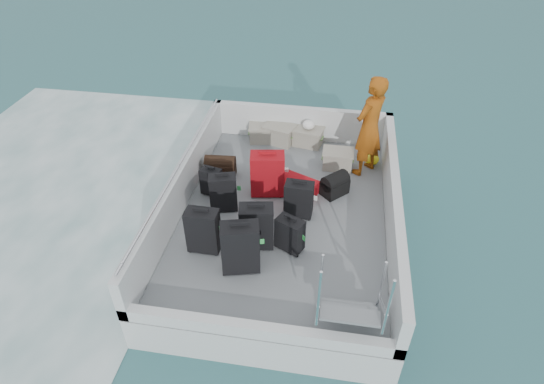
{
  "coord_description": "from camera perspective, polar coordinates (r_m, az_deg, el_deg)",
  "views": [
    {
      "loc": [
        0.73,
        -5.77,
        5.5
      ],
      "look_at": [
        -0.2,
        0.01,
        1.0
      ],
      "focal_mm": 30.0,
      "sensor_mm": 36.0,
      "label": 1
    }
  ],
  "objects": [
    {
      "name": "deck_fittings",
      "position": [
        7.08,
        3.98,
        -2.12
      ],
      "size": [
        3.6,
        5.0,
        0.9
      ],
      "color": "silver",
      "rests_on": "deck"
    },
    {
      "name": "deck",
      "position": [
        7.6,
        1.51,
        -2.55
      ],
      "size": [
        3.3,
        4.7,
        0.02
      ],
      "primitive_type": "cube",
      "color": "slate",
      "rests_on": "ferry_hull"
    },
    {
      "name": "wake_foam",
      "position": [
        9.7,
        -27.91,
        -2.1
      ],
      "size": [
        10.0,
        10.0,
        0.0
      ],
      "primitive_type": "plane",
      "color": "white",
      "rests_on": "ground"
    },
    {
      "name": "duffel_1",
      "position": [
        8.27,
        -0.42,
        2.74
      ],
      "size": [
        0.54,
        0.53,
        0.32
      ],
      "primitive_type": null,
      "rotation": [
        0.0,
        0.0,
        -0.76
      ],
      "color": "black",
      "rests_on": "deck"
    },
    {
      "name": "crate_3",
      "position": [
        8.65,
        8.23,
        4.02
      ],
      "size": [
        0.54,
        0.37,
        0.32
      ],
      "primitive_type": "cube",
      "rotation": [
        0.0,
        0.0,
        0.0
      ],
      "color": "#9B9687",
      "rests_on": "deck"
    },
    {
      "name": "passenger",
      "position": [
        8.23,
        12.13,
        8.0
      ],
      "size": [
        0.78,
        0.82,
        1.87
      ],
      "primitive_type": "imported",
      "rotation": [
        0.0,
        0.0,
        -2.24
      ],
      "color": "#D26313",
      "rests_on": "deck"
    },
    {
      "name": "white_bag",
      "position": [
        9.15,
        4.61,
        8.25
      ],
      "size": [
        0.24,
        0.24,
        0.18
      ],
      "primitive_type": "ellipsoid",
      "color": "white",
      "rests_on": "crate_2"
    },
    {
      "name": "ground",
      "position": [
        8.0,
        1.44,
        -5.89
      ],
      "size": [
        160.0,
        160.0,
        0.0
      ],
      "primitive_type": "plane",
      "color": "#154B4A",
      "rests_on": "ground"
    },
    {
      "name": "crate_2",
      "position": [
        9.28,
        4.53,
        6.86
      ],
      "size": [
        0.61,
        0.48,
        0.33
      ],
      "primitive_type": "cube",
      "rotation": [
        0.0,
        0.0,
        -0.18
      ],
      "color": "#9B9687",
      "rests_on": "deck"
    },
    {
      "name": "suitcase_0",
      "position": [
        6.76,
        -8.63,
        -4.88
      ],
      "size": [
        0.48,
        0.27,
        0.73
      ],
      "primitive_type": "cube",
      "rotation": [
        0.0,
        0.0,
        -0.01
      ],
      "color": "black",
      "rests_on": "deck"
    },
    {
      "name": "crate_0",
      "position": [
        9.38,
        -1.14,
        7.31
      ],
      "size": [
        0.58,
        0.44,
        0.32
      ],
      "primitive_type": "cube",
      "rotation": [
        0.0,
        0.0,
        0.14
      ],
      "color": "#9B9687",
      "rests_on": "deck"
    },
    {
      "name": "suitcase_5",
      "position": [
        7.76,
        -0.57,
        2.2
      ],
      "size": [
        0.62,
        0.43,
        0.79
      ],
      "primitive_type": "cube",
      "rotation": [
        0.0,
        0.0,
        0.16
      ],
      "color": "maroon",
      "rests_on": "deck"
    },
    {
      "name": "duffel_0",
      "position": [
        8.38,
        -6.48,
        2.99
      ],
      "size": [
        0.57,
        0.34,
        0.32
      ],
      "primitive_type": null,
      "rotation": [
        0.0,
        0.0,
        0.08
      ],
      "color": "black",
      "rests_on": "deck"
    },
    {
      "name": "ferry_hull",
      "position": [
        7.8,
        1.47,
        -4.29
      ],
      "size": [
        3.6,
        5.0,
        0.6
      ],
      "primitive_type": "cube",
      "color": "silver",
      "rests_on": "ground"
    },
    {
      "name": "yellow_bag",
      "position": [
        8.88,
        12.39,
        4.07
      ],
      "size": [
        0.28,
        0.26,
        0.22
      ],
      "primitive_type": "ellipsoid",
      "color": "yellow",
      "rests_on": "deck"
    },
    {
      "name": "suitcase_7",
      "position": [
        7.34,
        3.38,
        -0.98
      ],
      "size": [
        0.47,
        0.28,
        0.64
      ],
      "primitive_type": "cube",
      "rotation": [
        0.0,
        0.0,
        -0.05
      ],
      "color": "black",
      "rests_on": "deck"
    },
    {
      "name": "suitcase_4",
      "position": [
        6.76,
        -1.94,
        -4.41
      ],
      "size": [
        0.54,
        0.38,
        0.74
      ],
      "primitive_type": "cube",
      "rotation": [
        0.0,
        0.0,
        0.17
      ],
      "color": "black",
      "rests_on": "deck"
    },
    {
      "name": "suitcase_3",
      "position": [
        6.4,
        -3.98,
        -7.04
      ],
      "size": [
        0.59,
        0.43,
        0.8
      ],
      "primitive_type": "cube",
      "rotation": [
        0.0,
        0.0,
        0.25
      ],
      "color": "black",
      "rests_on": "deck"
    },
    {
      "name": "suitcase_6",
      "position": [
        6.76,
        2.25,
        -5.39
      ],
      "size": [
        0.47,
        0.39,
        0.56
      ],
      "primitive_type": "cube",
      "rotation": [
        0.0,
        0.0,
        -0.46
      ],
      "color": "black",
      "rests_on": "deck"
    },
    {
      "name": "crate_1",
      "position": [
        9.32,
        0.92,
        7.23
      ],
      "size": [
        0.68,
        0.56,
        0.35
      ],
      "primitive_type": "cube",
      "rotation": [
        0.0,
        0.0,
        -0.3
      ],
      "color": "#9B9687",
      "rests_on": "deck"
    },
    {
      "name": "suitcase_1",
      "position": [
        7.49,
        -6.14,
        -0.14
      ],
      "size": [
        0.49,
        0.36,
        0.66
      ],
      "primitive_type": "cube",
      "rotation": [
        0.0,
        0.0,
        0.26
      ],
      "color": "black",
      "rests_on": "deck"
    },
    {
      "name": "duffel_2",
      "position": [
        7.96,
        7.88,
        0.73
      ],
      "size": [
        0.53,
        0.53,
        0.32
      ],
      "primitive_type": null,
      "rotation": [
        0.0,
        0.0,
        0.79
      ],
      "color": "black",
      "rests_on": "deck"
    },
    {
      "name": "suitcase_8",
      "position": [
        7.92,
        3.11,
        0.62
      ],
      "size": [
        0.79,
        0.67,
        0.26
      ],
      "primitive_type": "cube",
      "rotation": [
        0.0,
        0.0,
        1.15
      ],
      "color": "maroon",
      "rests_on": "deck"
    },
    {
      "name": "suitcase_2",
      "position": [
        7.89,
        -7.61,
        1.25
      ],
      "size": [
        0.39,
        0.28,
        0.51
      ],
      "primitive_type": "cube",
      "rotation": [
        0.0,
        0.0,
        -0.23
      ],
      "color": "black",
      "rests_on": "deck"
    }
  ]
}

